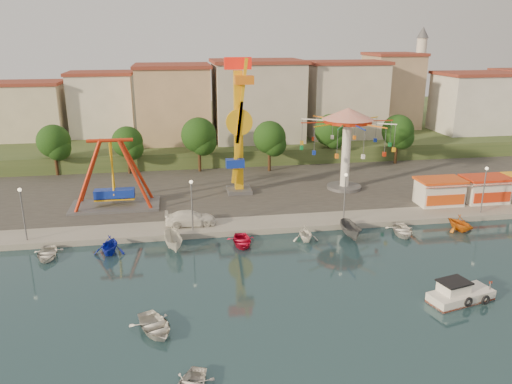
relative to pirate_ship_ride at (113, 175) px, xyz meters
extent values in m
plane|color=#142C39|center=(16.52, -21.68, -4.39)|extent=(200.00, 200.00, 0.00)
cube|color=#9E998E|center=(16.52, 40.32, -4.09)|extent=(200.00, 100.00, 0.60)
cube|color=#4C4944|center=(16.52, 8.32, -3.79)|extent=(90.00, 28.00, 0.01)
cube|color=#384C26|center=(16.52, 45.32, -2.89)|extent=(200.00, 60.00, 3.00)
cube|color=#59595E|center=(0.00, 0.00, -3.64)|extent=(10.00, 5.00, 0.30)
cube|color=#142EAF|center=(0.00, 0.00, -2.19)|extent=(4.50, 1.40, 1.00)
cylinder|color=#B1270E|center=(0.00, 0.00, 4.01)|extent=(5.00, 0.40, 0.40)
cube|color=#59595E|center=(14.84, 3.26, -3.54)|extent=(3.00, 3.00, 0.50)
cube|color=yellow|center=(14.84, 3.26, 3.71)|extent=(1.00, 1.00, 15.00)
cube|color=red|center=(14.84, 3.26, 12.01)|extent=(3.20, 0.50, 1.40)
cylinder|color=yellow|center=(14.84, 2.46, 5.21)|extent=(3.20, 0.50, 3.20)
cube|color=yellow|center=(15.13, 2.26, 7.69)|extent=(1.54, 0.35, 9.97)
cube|color=orange|center=(15.43, 2.26, 10.17)|extent=(2.20, 1.20, 1.00)
cylinder|color=#59595E|center=(28.43, 2.56, -3.59)|extent=(4.40, 4.40, 0.40)
cylinder|color=white|center=(28.43, 2.56, 0.71)|extent=(1.10, 1.10, 9.00)
cylinder|color=#B1270E|center=(28.43, 2.56, 5.01)|extent=(6.00, 6.00, 0.50)
cone|color=red|center=(28.43, 2.56, 5.91)|extent=(6.40, 6.40, 1.40)
cube|color=white|center=(37.28, -5.18, -2.39)|extent=(5.00, 3.00, 2.80)
cube|color=#D74813|center=(37.28, -5.18, -0.84)|extent=(5.40, 3.40, 0.25)
cube|color=red|center=(37.28, -6.88, -1.19)|extent=(5.00, 0.77, 0.43)
cube|color=white|center=(43.11, -5.18, -2.39)|extent=(5.00, 3.00, 2.80)
cube|color=red|center=(43.11, -5.18, -0.84)|extent=(5.40, 3.40, 0.25)
cube|color=red|center=(43.11, -6.88, -1.19)|extent=(5.00, 0.77, 0.43)
cylinder|color=#59595E|center=(-7.48, -8.68, -1.29)|extent=(0.14, 0.14, 5.00)
cylinder|color=#59595E|center=(8.52, -8.68, -1.29)|extent=(0.14, 0.14, 5.00)
cylinder|color=#59595E|center=(24.52, -8.68, -1.29)|extent=(0.14, 0.14, 5.00)
cylinder|color=#59595E|center=(40.52, -8.68, -1.29)|extent=(0.14, 0.14, 5.00)
cylinder|color=#382314|center=(-9.48, 15.30, -2.00)|extent=(0.44, 0.44, 3.60)
sphere|color=black|center=(-9.48, 15.30, 1.10)|extent=(4.60, 4.60, 4.60)
cylinder|color=#382314|center=(0.52, 14.57, -2.09)|extent=(0.44, 0.44, 3.40)
sphere|color=black|center=(0.52, 14.57, 0.83)|extent=(4.35, 4.35, 4.35)
cylinder|color=#382314|center=(10.52, 14.13, -1.83)|extent=(0.44, 0.44, 3.92)
sphere|color=black|center=(10.52, 14.13, 1.54)|extent=(5.02, 5.02, 5.02)
cylinder|color=#382314|center=(20.52, 12.69, -1.96)|extent=(0.44, 0.44, 3.66)
sphere|color=black|center=(20.52, 12.69, 1.18)|extent=(4.68, 4.68, 4.68)
cylinder|color=#382314|center=(30.52, 15.68, -1.89)|extent=(0.44, 0.44, 3.80)
sphere|color=black|center=(30.52, 15.68, 1.37)|extent=(4.86, 4.86, 4.86)
cylinder|color=#382314|center=(40.52, 13.86, -1.91)|extent=(0.44, 0.44, 3.77)
sphere|color=black|center=(40.52, 13.86, 1.33)|extent=(4.83, 4.83, 4.83)
cube|color=beige|center=(-16.85, 24.39, 4.54)|extent=(9.26, 9.53, 11.87)
cube|color=silver|center=(-4.81, 29.71, 2.92)|extent=(12.33, 9.01, 8.63)
cube|color=tan|center=(8.33, 30.28, 4.22)|extent=(11.95, 9.28, 11.23)
cube|color=beige|center=(22.12, 27.13, 3.20)|extent=(12.59, 10.50, 9.20)
cube|color=beige|center=(35.59, 30.53, 3.22)|extent=(10.75, 9.23, 9.24)
cube|color=tan|center=(48.89, 28.66, 4.21)|extent=(12.77, 10.96, 11.21)
cube|color=silver|center=(60.67, 27.10, 4.78)|extent=(8.23, 8.98, 12.36)
cylinder|color=silver|center=(52.52, 32.32, 6.61)|extent=(1.80, 1.80, 16.00)
cylinder|color=#59595E|center=(52.52, 32.32, 11.61)|extent=(2.80, 2.80, 0.30)
cone|color=#59595E|center=(52.52, 32.32, 15.61)|extent=(2.20, 2.20, 2.00)
cube|color=white|center=(28.31, -25.21, -4.08)|extent=(5.50, 3.15, 0.93)
cube|color=#B1270E|center=(28.31, -25.21, -4.31)|extent=(5.50, 3.15, 0.17)
cube|color=white|center=(27.68, -25.11, -3.31)|extent=(2.38, 2.01, 0.93)
cube|color=black|center=(27.68, -25.11, -2.79)|extent=(2.64, 2.26, 0.12)
torus|color=black|center=(28.31, -26.25, -3.93)|extent=(0.81, 0.39, 0.79)
torus|color=black|center=(29.76, -26.20, -3.93)|extent=(0.81, 0.39, 0.79)
imported|color=white|center=(5.15, -25.64, -3.98)|extent=(4.15, 4.78, 0.83)
imported|color=white|center=(8.35, -7.23, -3.04)|extent=(5.22, 2.16, 1.51)
imported|color=silver|center=(-4.98, -11.88, -4.01)|extent=(2.94, 3.91, 0.77)
imported|color=#1525B9|center=(0.63, -11.88, -3.52)|extent=(3.26, 3.65, 1.75)
imported|color=silver|center=(6.56, -11.88, -3.59)|extent=(2.15, 4.35, 1.61)
imported|color=red|center=(13.11, -11.88, -4.00)|extent=(2.82, 3.87, 0.79)
imported|color=white|center=(19.48, -11.88, -3.63)|extent=(2.55, 2.94, 1.53)
imported|color=#57575C|center=(24.19, -11.88, -3.61)|extent=(1.57, 4.10, 1.58)
imported|color=white|center=(29.73, -11.88, -3.97)|extent=(3.62, 4.53, 0.84)
imported|color=orange|center=(36.13, -11.88, -3.53)|extent=(3.65, 3.95, 1.72)
camera|label=1|loc=(7.18, -56.36, 15.23)|focal=35.00mm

